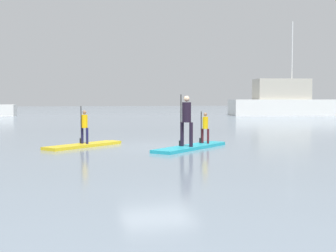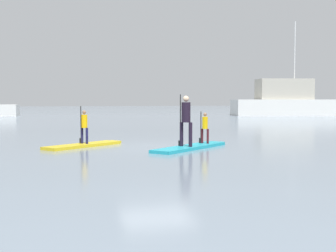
% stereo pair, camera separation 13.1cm
% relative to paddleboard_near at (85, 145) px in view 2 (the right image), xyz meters
% --- Properties ---
extents(ground_plane, '(240.00, 240.00, 0.00)m').
position_rel_paddleboard_near_xyz_m(ground_plane, '(2.39, -0.78, -0.05)').
color(ground_plane, gray).
extents(paddleboard_near, '(2.89, 2.48, 0.10)m').
position_rel_paddleboard_near_xyz_m(paddleboard_near, '(0.00, 0.00, 0.00)').
color(paddleboard_near, gold).
rests_on(paddleboard_near, ground).
extents(paddler_child_solo, '(0.31, 0.34, 1.30)m').
position_rel_paddleboard_near_xyz_m(paddler_child_solo, '(-0.01, 0.01, 0.70)').
color(paddler_child_solo, '#19194C').
rests_on(paddler_child_solo, paddleboard_near).
extents(paddleboard_far, '(3.27, 2.93, 0.10)m').
position_rel_paddleboard_near_xyz_m(paddleboard_far, '(3.37, -1.59, 0.00)').
color(paddleboard_far, '#1E9EB2').
rests_on(paddleboard_far, ground).
extents(paddler_adult, '(0.41, 0.43, 1.69)m').
position_rel_paddleboard_near_xyz_m(paddler_adult, '(3.10, -1.81, 0.99)').
color(paddler_adult, black).
rests_on(paddler_adult, paddleboard_far).
extents(paddler_child_front, '(0.30, 0.32, 1.11)m').
position_rel_paddleboard_near_xyz_m(paddler_child_front, '(4.05, -0.99, 0.65)').
color(paddler_child_front, '#4C1419').
rests_on(paddler_child_front, paddleboard_far).
extents(fishing_boat_white_large, '(12.70, 5.91, 10.22)m').
position_rel_paddleboard_near_xyz_m(fishing_boat_white_large, '(24.11, 27.60, 1.45)').
color(fishing_boat_white_large, silver).
rests_on(fishing_boat_white_large, ground).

